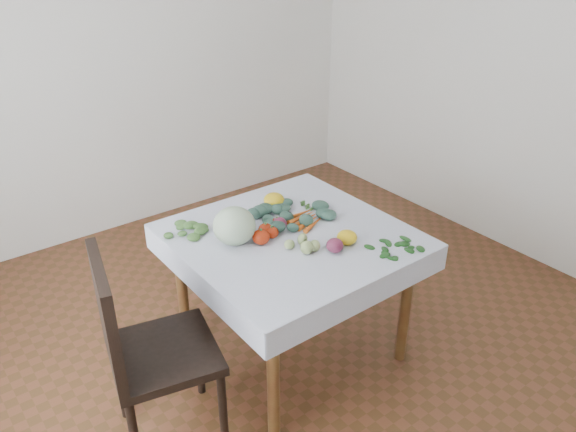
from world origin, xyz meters
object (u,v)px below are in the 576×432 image
(cabbage, at_px, (234,226))
(carrot_bunch, at_px, (306,219))
(table, at_px, (291,251))
(heirloom_back, at_px, (274,200))
(chair, at_px, (140,343))

(cabbage, relative_size, carrot_bunch, 1.05)
(table, xyz_separation_m, heirloom_back, (0.11, 0.31, 0.14))
(table, bearing_deg, heirloom_back, 69.75)
(chair, bearing_deg, table, 7.16)
(table, bearing_deg, carrot_bunch, 23.18)
(chair, height_order, cabbage, chair)
(table, relative_size, carrot_bunch, 4.88)
(chair, distance_m, cabbage, 0.72)
(heirloom_back, bearing_deg, cabbage, -152.37)
(cabbage, distance_m, heirloom_back, 0.45)
(cabbage, relative_size, heirloom_back, 1.82)
(heirloom_back, height_order, carrot_bunch, heirloom_back)
(chair, height_order, carrot_bunch, chair)
(cabbage, height_order, carrot_bunch, cabbage)
(table, xyz_separation_m, carrot_bunch, (0.15, 0.06, 0.12))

